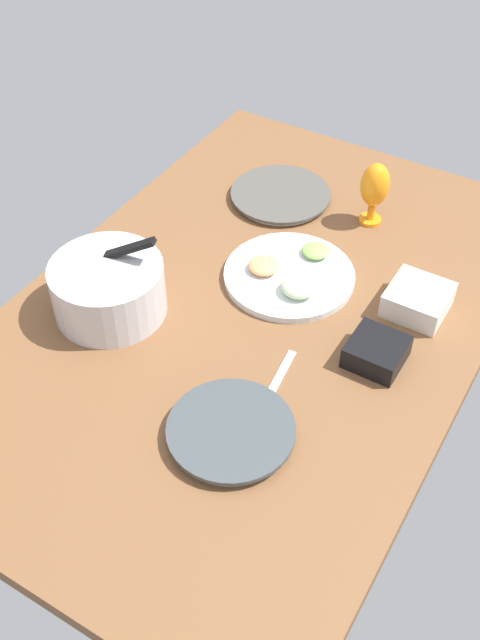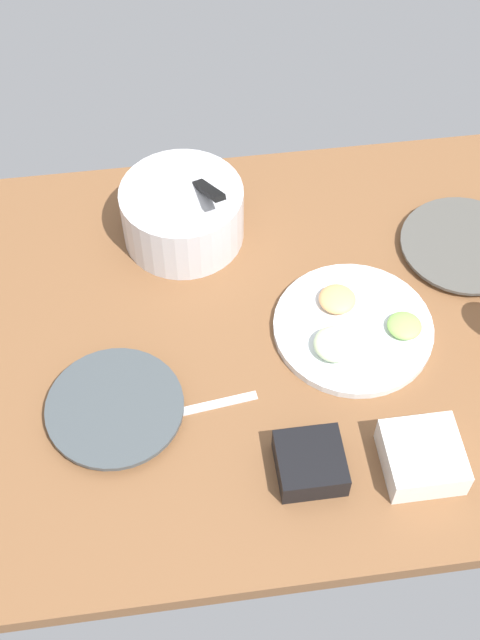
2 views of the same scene
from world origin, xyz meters
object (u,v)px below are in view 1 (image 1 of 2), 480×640
Objects in this scene: dinner_plate_right at (281,195)px; hurricane_glass_orange at (375,187)px; mixing_bowl at (108,287)px; square_bowl_black at (377,350)px; fruit_platter at (290,275)px; dinner_plate_left at (231,432)px; square_bowl_white at (418,299)px.

dinner_plate_right is 27.79cm from hurricane_glass_orange.
mixing_bowl is at bearing 168.10° from dinner_plate_right.
fruit_platter is at bearing 64.44° from square_bowl_black.
fruit_platter is 32.38cm from square_bowl_black.
hurricane_glass_orange reaches higher than fruit_platter.
fruit_platter is (48.46, 12.54, 0.00)cm from dinner_plate_left.
mixing_bowl reaches higher than dinner_plate_left.
square_bowl_black is (-13.95, -29.17, 1.62)cm from fruit_platter.
hurricane_glass_orange is 1.48× the size of square_bowl_black.
hurricane_glass_orange reaches higher than square_bowl_black.
square_bowl_black is at bearing -25.73° from dinner_plate_left.
dinner_plate_right is 1.57× the size of hurricane_glass_orange.
hurricane_glass_orange is at bearing 41.81° from square_bowl_white.
dinner_plate_left is 83.41cm from dinner_plate_right.
dinner_plate_left is 1.47× the size of hurricane_glass_orange.
square_bowl_white is at bearing -138.19° from hurricane_glass_orange.
mixing_bowl is at bearing 148.77° from hurricane_glass_orange.
square_bowl_white is (-26.35, -23.56, -7.46)cm from hurricane_glass_orange.
hurricane_glass_orange is (32.21, -7.32, 9.51)cm from fruit_platter.
dinner_plate_right is at bearing -11.90° from mixing_bowl.
fruit_platter and square_bowl_black have the same top height.
dinner_plate_right is 2.03× the size of square_bowl_white.
dinner_plate_left is at bearing -176.30° from hurricane_glass_orange.
square_bowl_black is at bearing 175.06° from square_bowl_white.
hurricane_glass_orange is at bearing -82.85° from dinner_plate_right.
mixing_bowl is 0.81× the size of fruit_platter.
square_bowl_white is 1.15× the size of square_bowl_black.
square_bowl_white reaches higher than fruit_platter.
fruit_platter is at bearing -147.50° from dinner_plate_right.
square_bowl_white is 19.89cm from square_bowl_black.
square_bowl_black reaches higher than dinner_plate_left.
fruit_platter is 34.37cm from hurricane_glass_orange.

